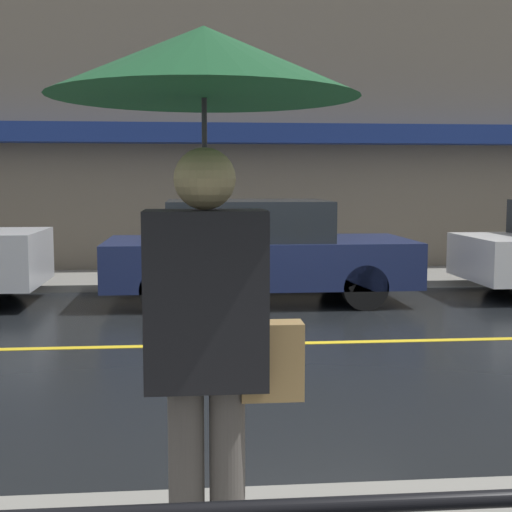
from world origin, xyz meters
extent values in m
plane|color=black|center=(0.00, 0.00, 0.00)|extent=(80.00, 80.00, 0.00)
cube|color=gray|center=(0.00, 4.81, 0.06)|extent=(28.00, 1.99, 0.11)
cube|color=gold|center=(0.00, 0.00, 0.00)|extent=(25.20, 0.12, 0.01)
cube|color=#706656|center=(0.00, 5.96, 3.24)|extent=(28.00, 0.30, 6.47)
cube|color=navy|center=(0.00, 5.53, 2.60)|extent=(16.80, 0.55, 0.35)
cylinder|color=#4C4742|center=(-1.24, -4.79, 0.54)|extent=(0.14, 0.14, 0.85)
cylinder|color=#4C4742|center=(-1.08, -4.79, 0.54)|extent=(0.14, 0.14, 0.85)
cube|color=black|center=(-1.16, -4.79, 1.30)|extent=(0.46, 0.28, 0.67)
sphere|color=#9E8C5C|center=(-1.16, -4.79, 1.75)|extent=(0.23, 0.23, 0.23)
cylinder|color=#262628|center=(-1.16, -4.79, 1.67)|extent=(0.02, 0.02, 0.75)
cone|color=#144723|center=(-1.16, -4.79, 2.17)|extent=(1.15, 1.15, 0.26)
cube|color=#9E7A47|center=(-0.91, -4.79, 1.05)|extent=(0.24, 0.12, 0.30)
cylinder|color=black|center=(-4.05, 3.53, 0.34)|extent=(0.68, 0.22, 0.68)
cube|color=#19234C|center=(-0.22, 2.78, 0.58)|extent=(4.38, 1.95, 0.64)
cube|color=#1E2328|center=(-0.40, 2.78, 1.19)|extent=(2.28, 1.79, 0.57)
cylinder|color=black|center=(1.14, 3.64, 0.31)|extent=(0.62, 0.22, 0.62)
cylinder|color=black|center=(1.14, 1.92, 0.31)|extent=(0.62, 0.22, 0.62)
cylinder|color=black|center=(-1.58, 3.64, 0.31)|extent=(0.62, 0.22, 0.62)
cylinder|color=black|center=(-1.58, 1.92, 0.31)|extent=(0.62, 0.22, 0.62)
cylinder|color=black|center=(3.84, 3.59, 0.31)|extent=(0.62, 0.22, 0.62)
camera|label=1|loc=(-1.22, -7.46, 1.74)|focal=50.00mm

